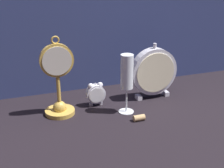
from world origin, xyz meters
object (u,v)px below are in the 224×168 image
pocket_watch_on_stand (58,86)px  champagne_flute (127,76)px  wine_cork (139,118)px  mantel_clock_silver (154,72)px  alarm_clock_twin_bell (96,93)px

pocket_watch_on_stand → champagne_flute: bearing=-16.2°
champagne_flute → wine_cork: size_ratio=5.40×
pocket_watch_on_stand → wine_cork: (0.26, -0.15, -0.10)m
mantel_clock_silver → wine_cork: 0.24m
wine_cork → alarm_clock_twin_bell: bearing=121.7°
alarm_clock_twin_bell → champagne_flute: size_ratio=0.42×
pocket_watch_on_stand → alarm_clock_twin_bell: (0.15, 0.03, -0.06)m
pocket_watch_on_stand → mantel_clock_silver: (0.40, 0.02, 0.00)m
champagne_flute → mantel_clock_silver: bearing=30.1°
pocket_watch_on_stand → alarm_clock_twin_bell: 0.16m
alarm_clock_twin_bell → mantel_clock_silver: size_ratio=0.41×
mantel_clock_silver → wine_cork: mantel_clock_silver is taller
pocket_watch_on_stand → mantel_clock_silver: 0.40m
alarm_clock_twin_bell → mantel_clock_silver: (0.25, -0.01, 0.06)m
pocket_watch_on_stand → wine_cork: pocket_watch_on_stand is taller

